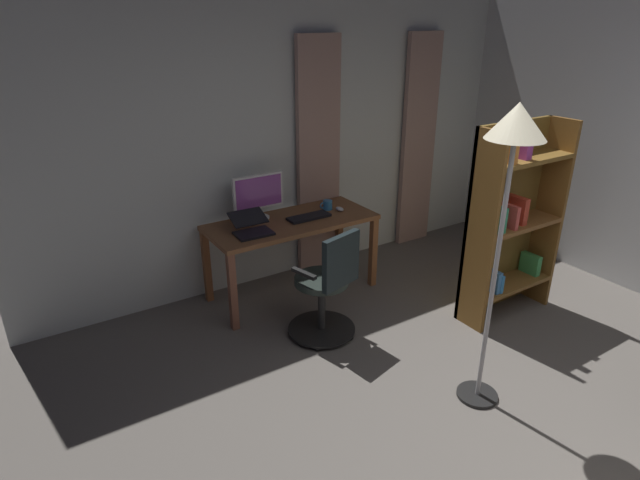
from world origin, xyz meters
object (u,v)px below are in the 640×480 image
object	(u,v)px
desk	(292,230)
bookshelf	(509,221)
mug_coffee	(327,205)
laptop	(252,227)
computer_mouse	(340,209)
computer_monitor	(258,194)
floor_lamp	(512,154)
computer_keyboard	(309,217)
office_chair	(327,289)

from	to	relation	value
desk	bookshelf	distance (m)	1.88
mug_coffee	laptop	bearing A→B (deg)	9.67
computer_mouse	bookshelf	world-z (taller)	bookshelf
computer_monitor	floor_lamp	bearing A→B (deg)	104.01
desk	computer_mouse	xyz separation A→B (m)	(-0.51, 0.03, 0.11)
computer_monitor	computer_keyboard	size ratio (longest dim) A/B	1.20
computer_monitor	computer_keyboard	bearing A→B (deg)	146.39
computer_monitor	bookshelf	size ratio (longest dim) A/B	0.29
mug_coffee	bookshelf	bearing A→B (deg)	125.69
computer_monitor	mug_coffee	bearing A→B (deg)	167.55
desk	floor_lamp	xyz separation A→B (m)	(-0.33, 1.99, 1.07)
computer_mouse	floor_lamp	bearing A→B (deg)	84.86
computer_keyboard	desk	bearing A→B (deg)	-14.41
laptop	mug_coffee	world-z (taller)	laptop
floor_lamp	office_chair	bearing A→B (deg)	-68.58
laptop	mug_coffee	distance (m)	0.88
laptop	bookshelf	size ratio (longest dim) A/B	0.19
computer_keyboard	mug_coffee	size ratio (longest dim) A/B	3.08
computer_mouse	laptop	bearing A→B (deg)	3.15
computer_monitor	floor_lamp	distance (m)	2.39
desk	floor_lamp	distance (m)	2.28
desk	computer_mouse	bearing A→B (deg)	176.61
computer_monitor	mug_coffee	size ratio (longest dim) A/B	3.71
laptop	office_chair	bearing A→B (deg)	114.45
mug_coffee	floor_lamp	world-z (taller)	floor_lamp
office_chair	mug_coffee	distance (m)	1.09
computer_keyboard	mug_coffee	world-z (taller)	mug_coffee
computer_monitor	laptop	size ratio (longest dim) A/B	1.49
computer_keyboard	computer_mouse	xyz separation A→B (m)	(-0.35, -0.01, 0.01)
computer_keyboard	floor_lamp	distance (m)	2.18
mug_coffee	bookshelf	size ratio (longest dim) A/B	0.08
floor_lamp	laptop	bearing A→B (deg)	-68.11
computer_mouse	computer_keyboard	bearing A→B (deg)	1.80
office_chair	floor_lamp	distance (m)	1.81
computer_monitor	computer_keyboard	world-z (taller)	computer_monitor
mug_coffee	floor_lamp	distance (m)	2.26
computer_monitor	laptop	world-z (taller)	computer_monitor
computer_monitor	mug_coffee	distance (m)	0.69
office_chair	floor_lamp	world-z (taller)	floor_lamp
computer_keyboard	mug_coffee	bearing A→B (deg)	-158.63
office_chair	mug_coffee	size ratio (longest dim) A/B	7.19
computer_keyboard	mug_coffee	distance (m)	0.29
laptop	computer_mouse	world-z (taller)	laptop
laptop	floor_lamp	xyz separation A→B (m)	(-0.77, 1.91, 0.93)
computer_monitor	laptop	distance (m)	0.41
computer_keyboard	bookshelf	size ratio (longest dim) A/B	0.24
desk	laptop	world-z (taller)	laptop
office_chair	laptop	world-z (taller)	office_chair
computer_mouse	bookshelf	bearing A→B (deg)	125.45
office_chair	laptop	xyz separation A→B (m)	(0.30, -0.71, 0.35)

